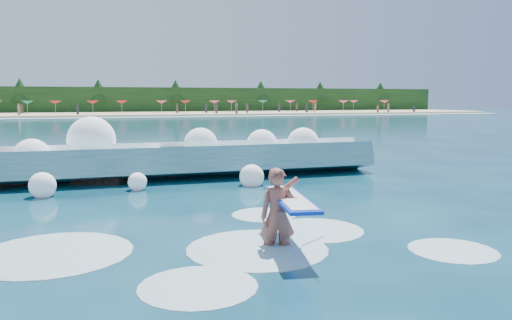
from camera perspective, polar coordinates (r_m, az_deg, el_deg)
The scene contains 11 objects.
ground at distance 11.63m, azimuth -4.04°, elevation -7.32°, with size 200.00×200.00×0.00m, color #082840.
beach at distance 89.02m, azimuth -16.24°, elevation 5.04°, with size 140.00×20.00×0.40m, color tan.
wet_band at distance 78.04m, azimuth -15.98°, elevation 4.69°, with size 140.00×5.00×0.08m, color silver.
treeline at distance 98.98m, azimuth -16.47°, elevation 6.54°, with size 140.00×4.00×5.00m, color black.
breaking_wave at distance 18.57m, azimuth -14.42°, elevation -0.37°, with size 18.40×2.85×1.59m.
rock_cluster at distance 18.87m, azimuth -18.47°, elevation -0.84°, with size 8.12×3.24×1.30m.
surfer_with_board at distance 9.66m, azimuth 2.84°, elevation -6.03°, with size 1.17×3.03×1.89m.
wave_spray at distance 18.44m, azimuth -15.55°, elevation 1.28°, with size 14.59×4.54×2.36m.
surf_foam at distance 9.88m, azimuth -5.85°, elevation -9.94°, with size 9.58×5.98×0.15m.
beach_umbrellas at distance 91.04m, azimuth -16.48°, elevation 6.36°, with size 110.75×6.80×0.50m.
beachgoers at distance 84.97m, azimuth -15.93°, elevation 5.58°, with size 107.35×12.15×1.93m.
Camera 1 is at (-2.68, -10.94, 2.88)m, focal length 35.00 mm.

